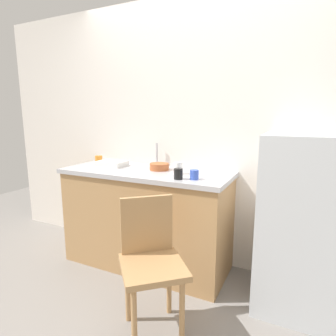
{
  "coord_description": "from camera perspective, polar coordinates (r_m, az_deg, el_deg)",
  "views": [
    {
      "loc": [
        0.9,
        -1.56,
        1.44
      ],
      "look_at": [
        -0.14,
        0.6,
        0.98
      ],
      "focal_mm": 30.11,
      "sensor_mm": 36.0,
      "label": 1
    }
  ],
  "objects": [
    {
      "name": "ground_plane",
      "position": [
        2.3,
        -3.79,
        -27.85
      ],
      "size": [
        8.0,
        8.0,
        0.0
      ],
      "primitive_type": "plane",
      "color": "gray"
    },
    {
      "name": "countertop",
      "position": [
        2.61,
        -4.47,
        -0.87
      ],
      "size": [
        1.58,
        0.64,
        0.04
      ],
      "primitive_type": "cube",
      "color": "#B7B7BC",
      "rests_on": "cabinet_base"
    },
    {
      "name": "back_wall",
      "position": [
        2.72,
        6.41,
        6.84
      ],
      "size": [
        4.8,
        0.1,
        2.5
      ],
      "primitive_type": "cube",
      "color": "white",
      "rests_on": "ground_plane"
    },
    {
      "name": "faucet",
      "position": [
        2.81,
        -2.28,
        2.75
      ],
      "size": [
        0.02,
        0.02,
        0.23
      ],
      "primitive_type": "cylinder",
      "color": "#B7B7BC",
      "rests_on": "countertop"
    },
    {
      "name": "cup_black",
      "position": [
        2.23,
        2.09,
        -1.19
      ],
      "size": [
        0.07,
        0.07,
        0.09
      ],
      "primitive_type": "cylinder",
      "color": "black",
      "rests_on": "countertop"
    },
    {
      "name": "cup_orange",
      "position": [
        3.08,
        -13.84,
        1.73
      ],
      "size": [
        0.08,
        0.08,
        0.07
      ],
      "primitive_type": "cylinder",
      "color": "orange",
      "rests_on": "countertop"
    },
    {
      "name": "cabinet_base",
      "position": [
        2.74,
        -4.32,
        -10.43
      ],
      "size": [
        1.54,
        0.6,
        0.89
      ],
      "primitive_type": "cube",
      "color": "tan",
      "rests_on": "ground_plane"
    },
    {
      "name": "chair",
      "position": [
        1.96,
        -3.48,
        -17.79
      ],
      "size": [
        0.56,
        0.56,
        0.89
      ],
      "rotation": [
        0.0,
        0.0,
        0.72
      ],
      "color": "tan",
      "rests_on": "ground_plane"
    },
    {
      "name": "cup_blue",
      "position": [
        2.24,
        5.35,
        -1.35
      ],
      "size": [
        0.07,
        0.07,
        0.08
      ],
      "primitive_type": "cylinder",
      "color": "blue",
      "rests_on": "countertop"
    },
    {
      "name": "terracotta_bowl",
      "position": [
        2.61,
        -1.76,
        0.27
      ],
      "size": [
        0.18,
        0.18,
        0.06
      ],
      "primitive_type": "cylinder",
      "color": "#B25B33",
      "rests_on": "countertop"
    },
    {
      "name": "cup_white",
      "position": [
        2.43,
        2.07,
        -0.01
      ],
      "size": [
        0.07,
        0.07,
        0.1
      ],
      "primitive_type": "cylinder",
      "color": "white",
      "rests_on": "countertop"
    },
    {
      "name": "refrigerator",
      "position": [
        2.32,
        25.24,
        -10.0
      ],
      "size": [
        0.57,
        0.64,
        1.31
      ],
      "primitive_type": "cube",
      "color": "silver",
      "rests_on": "ground_plane"
    },
    {
      "name": "dish_tray",
      "position": [
        2.86,
        -11.31,
        0.91
      ],
      "size": [
        0.28,
        0.2,
        0.05
      ],
      "primitive_type": "cube",
      "color": "white",
      "rests_on": "countertop"
    }
  ]
}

